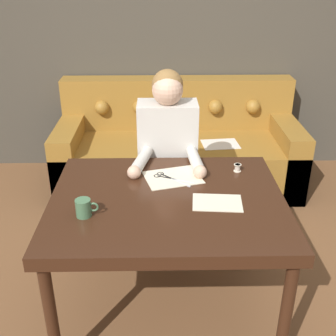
# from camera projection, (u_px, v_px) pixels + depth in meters

# --- Properties ---
(ground_plane) EXTENTS (16.00, 16.00, 0.00)m
(ground_plane) POSITION_uv_depth(u_px,v_px,m) (174.00, 319.00, 2.45)
(ground_plane) COLOR brown
(wall_back) EXTENTS (8.00, 0.06, 2.60)m
(wall_back) POSITION_uv_depth(u_px,v_px,m) (167.00, 31.00, 3.82)
(wall_back) COLOR #474238
(wall_back) RESTS_ON ground_plane
(dining_table) EXTENTS (1.24, 1.01, 0.75)m
(dining_table) POSITION_uv_depth(u_px,v_px,m) (167.00, 209.00, 2.26)
(dining_table) COLOR #381E11
(dining_table) RESTS_ON ground_plane
(couch) EXTENTS (2.13, 0.90, 0.91)m
(couch) POSITION_uv_depth(u_px,v_px,m) (178.00, 150.00, 3.87)
(couch) COLOR olive
(couch) RESTS_ON ground_plane
(person) EXTENTS (0.46, 0.60, 1.28)m
(person) POSITION_uv_depth(u_px,v_px,m) (168.00, 164.00, 2.84)
(person) COLOR #33281E
(person) RESTS_ON ground_plane
(pattern_paper_main) EXTENTS (0.37, 0.32, 0.00)m
(pattern_paper_main) POSITION_uv_depth(u_px,v_px,m) (173.00, 177.00, 2.43)
(pattern_paper_main) COLOR beige
(pattern_paper_main) RESTS_ON dining_table
(pattern_paper_offcut) EXTENTS (0.27, 0.19, 0.00)m
(pattern_paper_offcut) POSITION_uv_depth(u_px,v_px,m) (217.00, 203.00, 2.18)
(pattern_paper_offcut) COLOR beige
(pattern_paper_offcut) RESTS_ON dining_table
(scissors) EXTENTS (0.23, 0.18, 0.01)m
(scissors) POSITION_uv_depth(u_px,v_px,m) (167.00, 178.00, 2.43)
(scissors) COLOR silver
(scissors) RESTS_ON dining_table
(mug) EXTENTS (0.11, 0.08, 0.09)m
(mug) POSITION_uv_depth(u_px,v_px,m) (84.00, 208.00, 2.05)
(mug) COLOR #47704C
(mug) RESTS_ON dining_table
(thread_spool) EXTENTS (0.04, 0.04, 0.05)m
(thread_spool) POSITION_uv_depth(u_px,v_px,m) (237.00, 168.00, 2.50)
(thread_spool) COLOR beige
(thread_spool) RESTS_ON dining_table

